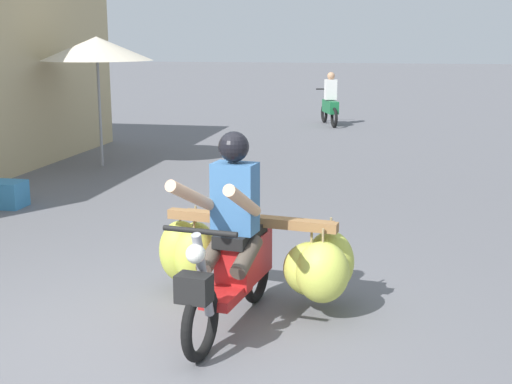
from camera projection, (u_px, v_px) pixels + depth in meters
ground_plane at (152, 351)px, 5.16m from camera, size 120.00×120.00×0.00m
motorbike_main_loaded at (252, 255)px, 5.82m from camera, size 1.81×1.88×1.58m
motorbike_distant_ahead_left at (330, 104)px, 18.25m from camera, size 0.71×1.56×1.40m
market_umbrella_near_shop at (97, 49)px, 12.14m from camera, size 1.96×1.96×2.30m
produce_crate at (4, 194)px, 9.51m from camera, size 0.56×0.40×0.36m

